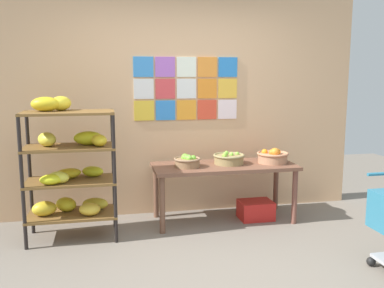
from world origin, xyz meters
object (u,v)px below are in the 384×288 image
object	(u,v)px
fruit_basket_left	(188,161)
fruit_basket_right	(273,156)
banana_shelf_unit	(70,163)
display_table	(224,171)
fruit_basket_back_left	(229,158)
produce_crate_under_table	(256,210)

from	to	relation	value
fruit_basket_left	fruit_basket_right	bearing A→B (deg)	1.26
fruit_basket_left	banana_shelf_unit	bearing A→B (deg)	-173.09
display_table	fruit_basket_back_left	xyz separation A→B (m)	(0.06, 0.02, 0.14)
banana_shelf_unit	produce_crate_under_table	bearing A→B (deg)	4.45
fruit_basket_right	display_table	bearing A→B (deg)	178.34
fruit_basket_left	display_table	bearing A→B (deg)	5.17
display_table	fruit_basket_left	size ratio (longest dim) A/B	5.43
fruit_basket_left	fruit_basket_back_left	xyz separation A→B (m)	(0.49, 0.06, -0.00)
fruit_basket_left	fruit_basket_right	size ratio (longest dim) A/B	0.82
display_table	produce_crate_under_table	size ratio (longest dim) A/B	4.23
fruit_basket_back_left	produce_crate_under_table	bearing A→B (deg)	-9.74
fruit_basket_left	produce_crate_under_table	distance (m)	1.01
fruit_basket_left	fruit_basket_back_left	size ratio (longest dim) A/B	0.83
produce_crate_under_table	fruit_basket_back_left	bearing A→B (deg)	170.26
banana_shelf_unit	fruit_basket_right	size ratio (longest dim) A/B	3.99
display_table	fruit_basket_right	bearing A→B (deg)	-1.66
fruit_basket_right	banana_shelf_unit	bearing A→B (deg)	-175.61
fruit_basket_back_left	fruit_basket_right	size ratio (longest dim) A/B	0.99
banana_shelf_unit	display_table	size ratio (longest dim) A/B	0.90
fruit_basket_left	fruit_basket_back_left	bearing A→B (deg)	7.41
fruit_basket_left	produce_crate_under_table	world-z (taller)	fruit_basket_left
display_table	fruit_basket_left	xyz separation A→B (m)	(-0.43, -0.04, 0.14)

